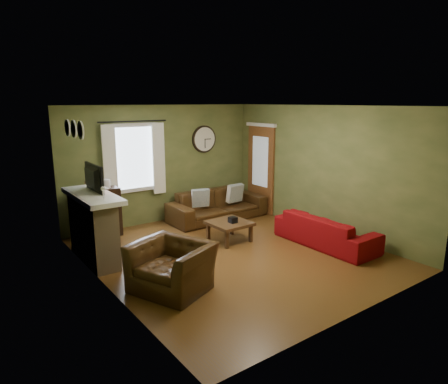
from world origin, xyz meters
TOP-DOWN VIEW (x-y plane):
  - floor at (0.00, 0.00)m, footprint 4.60×5.20m
  - ceiling at (0.00, 0.00)m, footprint 4.60×5.20m
  - wall_left at (-2.30, 0.00)m, footprint 0.00×5.20m
  - wall_right at (2.30, 0.00)m, footprint 0.00×5.20m
  - wall_back at (0.00, 2.60)m, footprint 4.60×0.00m
  - wall_front at (0.00, -2.60)m, footprint 4.60×0.00m
  - fireplace at (-2.10, 1.15)m, footprint 0.40×1.40m
  - firebox at (-1.91, 1.15)m, footprint 0.04×0.60m
  - mantel at (-2.07, 1.15)m, footprint 0.58×1.60m
  - tv at (-2.05, 1.30)m, footprint 0.08×0.60m
  - tv_screen at (-1.97, 1.30)m, footprint 0.02×0.62m
  - medallion_left at (-2.28, 0.80)m, footprint 0.28×0.28m
  - medallion_mid at (-2.28, 1.15)m, footprint 0.28×0.28m
  - medallion_right at (-2.28, 1.50)m, footprint 0.28×0.28m
  - window_pane at (-0.70, 2.58)m, footprint 1.00×0.02m
  - curtain_rod at (-0.70, 2.48)m, footprint 0.03×0.03m
  - curtain_left at (-1.25, 2.48)m, footprint 0.28×0.04m
  - curtain_right at (-0.15, 2.48)m, footprint 0.28×0.04m
  - wall_clock at (1.10, 2.55)m, footprint 0.64×0.06m
  - door at (2.27, 1.85)m, footprint 0.05×0.90m
  - bookshelf at (-1.61, 2.30)m, footprint 0.83×0.35m
  - book at (-1.62, 2.22)m, footprint 0.23×0.28m
  - sofa_brown at (1.03, 1.92)m, footprint 2.30×0.90m
  - pillow_left at (0.61, 2.00)m, footprint 0.42×0.23m
  - pillow_right at (1.53, 1.92)m, footprint 0.43×0.16m
  - sofa_red at (1.70, -0.68)m, footprint 0.78×2.00m
  - armchair at (-1.55, -0.58)m, footprint 1.28×1.35m
  - coffee_table at (0.35, 0.57)m, footprint 0.75×0.75m
  - tissue_box at (0.38, 0.49)m, footprint 0.14×0.14m
  - wine_glass_a at (-2.05, 0.63)m, footprint 0.07×0.07m
  - wine_glass_b at (-2.05, 0.67)m, footprint 0.07×0.07m

SIDE VIEW (x-z plane):
  - floor at x=0.00m, z-range 0.00..0.00m
  - coffee_table at x=0.35m, z-range 0.00..0.39m
  - sofa_red at x=1.70m, z-range 0.00..0.58m
  - firebox at x=-1.91m, z-range 0.02..0.57m
  - sofa_brown at x=1.03m, z-range 0.00..0.67m
  - armchair at x=-1.55m, z-range 0.00..0.70m
  - tissue_box at x=0.38m, z-range 0.35..0.45m
  - bookshelf at x=-1.61m, z-range 0.00..0.99m
  - fireplace at x=-2.10m, z-range 0.00..1.10m
  - pillow_left at x=0.61m, z-range 0.35..0.75m
  - pillow_right at x=1.53m, z-range 0.34..0.76m
  - book at x=-1.62m, z-range 0.95..0.97m
  - door at x=2.27m, z-range 0.00..2.10m
  - mantel at x=-2.07m, z-range 1.10..1.18m
  - wine_glass_b at x=-2.05m, z-range 1.18..1.37m
  - wine_glass_a at x=-2.05m, z-range 1.18..1.38m
  - wall_left at x=-2.30m, z-range 0.00..2.60m
  - wall_right at x=2.30m, z-range 0.00..2.60m
  - wall_back at x=0.00m, z-range 0.00..2.60m
  - wall_front at x=0.00m, z-range 0.00..2.60m
  - tv at x=-2.05m, z-range 1.18..1.53m
  - tv_screen at x=-1.97m, z-range 1.23..1.59m
  - curtain_left at x=-1.25m, z-range 0.67..2.23m
  - curtain_right at x=-0.15m, z-range 0.67..2.23m
  - window_pane at x=-0.70m, z-range 0.85..2.15m
  - wall_clock at x=1.10m, z-range 1.48..2.12m
  - medallion_left at x=-2.28m, z-range 2.24..2.26m
  - medallion_mid at x=-2.28m, z-range 2.24..2.26m
  - medallion_right at x=-2.28m, z-range 2.24..2.26m
  - curtain_rod at x=-0.70m, z-range 1.52..3.02m
  - ceiling at x=0.00m, z-range 2.60..2.60m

